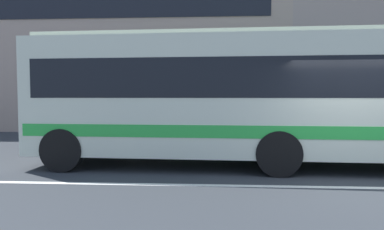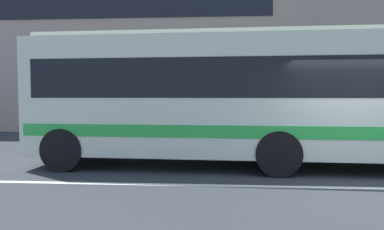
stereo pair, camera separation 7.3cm
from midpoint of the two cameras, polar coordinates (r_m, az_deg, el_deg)
ground_plane at (r=7.43m, az=26.56°, el=-10.77°), size 160.00×160.00×0.00m
lane_centre_line at (r=7.43m, az=26.56°, el=-10.74°), size 60.00×0.16×0.01m
hedge_row_far at (r=13.11m, az=27.14°, el=-2.70°), size 12.94×1.10×0.99m
apartment_block_left at (r=23.36m, az=-19.18°, el=12.64°), size 24.84×10.11×11.37m
transit_bus at (r=8.70m, az=8.76°, el=3.36°), size 10.64×2.96×3.24m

